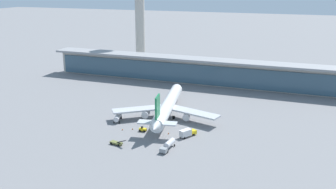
{
  "coord_description": "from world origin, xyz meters",
  "views": [
    {
      "loc": [
        56.45,
        -135.99,
        56.62
      ],
      "look_at": [
        0.0,
        16.77,
        7.46
      ],
      "focal_mm": 39.81,
      "sensor_mm": 36.0,
      "label": 1
    }
  ],
  "objects": [
    {
      "name": "service_truck_near_nose_white",
      "position": [
        -15.11,
        -4.02,
        1.71
      ],
      "size": [
        4.72,
        8.88,
        2.95
      ],
      "color": "silver",
      "rests_on": "ground"
    },
    {
      "name": "safety_cone_alpha",
      "position": [
        -5.06,
        -10.66,
        0.32
      ],
      "size": [
        0.62,
        0.62,
        0.7
      ],
      "color": "orange",
      "rests_on": "ground"
    },
    {
      "name": "terminal_building",
      "position": [
        0.0,
        67.11,
        7.87
      ],
      "size": [
        183.6,
        12.8,
        15.2
      ],
      "color": "#B2ADA3",
      "rests_on": "ground"
    },
    {
      "name": "ground_plane",
      "position": [
        0.0,
        0.0,
        0.0
      ],
      "size": [
        1200.0,
        1200.0,
        0.0
      ],
      "primitive_type": "plane",
      "color": "slate"
    },
    {
      "name": "safety_cone_charlie",
      "position": [
        10.06,
        -10.03,
        0.32
      ],
      "size": [
        0.62,
        0.62,
        0.7
      ],
      "color": "orange",
      "rests_on": "ground"
    },
    {
      "name": "service_truck_by_tail_yellow",
      "position": [
        17.68,
        -10.13,
        1.69
      ],
      "size": [
        5.63,
        7.47,
        3.1
      ],
      "color": "yellow",
      "rests_on": "ground"
    },
    {
      "name": "service_truck_mid_apron_yellow",
      "position": [
        -0.4,
        -11.02,
        0.87
      ],
      "size": [
        2.91,
        1.79,
        2.05
      ],
      "color": "yellow",
      "rests_on": "ground"
    },
    {
      "name": "airliner_on_stand",
      "position": [
        3.13,
        7.7,
        5.11
      ],
      "size": [
        46.09,
        60.65,
        16.22
      ],
      "color": "white",
      "rests_on": "ground"
    },
    {
      "name": "safety_cone_bravo",
      "position": [
        -8.59,
        -12.63,
        0.32
      ],
      "size": [
        0.62,
        0.62,
        0.7
      ],
      "color": "orange",
      "rests_on": "ground"
    },
    {
      "name": "control_tower",
      "position": [
        -49.49,
        96.09,
        38.13
      ],
      "size": [
        12.0,
        12.0,
        69.87
      ],
      "color": "#B2ADA3",
      "rests_on": "ground"
    },
    {
      "name": "service_truck_under_wing_olive",
      "position": [
        -4.08,
        -25.93,
        0.81
      ],
      "size": [
        6.94,
        2.68,
        2.7
      ],
      "color": "olive",
      "rests_on": "ground"
    },
    {
      "name": "service_truck_on_taxiway_grey",
      "position": [
        14.73,
        -22.94,
        1.71
      ],
      "size": [
        3.16,
        8.77,
        2.95
      ],
      "color": "gray",
      "rests_on": "ground"
    }
  ]
}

